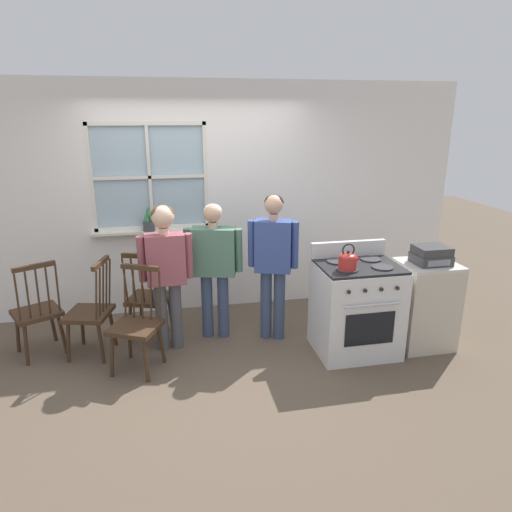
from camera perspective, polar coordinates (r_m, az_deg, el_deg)
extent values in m
plane|color=brown|center=(4.60, -5.17, -13.07)|extent=(16.00, 16.00, 0.00)
cube|color=white|center=(5.81, 9.40, 7.48)|extent=(3.08, 0.06, 2.70)
cube|color=white|center=(5.65, -12.37, -1.74)|extent=(1.31, 0.06, 1.03)
cube|color=white|center=(5.35, -13.78, 18.47)|extent=(1.31, 0.06, 0.46)
cube|color=silver|center=(5.43, -12.71, 2.99)|extent=(1.37, 0.10, 0.03)
cube|color=#9EB7C6|center=(5.41, -13.14, 9.61)|extent=(1.25, 0.01, 1.15)
cube|color=silver|center=(5.38, -13.15, 9.57)|extent=(0.04, 0.02, 1.21)
cube|color=silver|center=(5.38, -13.15, 9.57)|extent=(1.31, 0.02, 0.04)
cube|color=silver|center=(5.43, -19.94, 9.07)|extent=(0.04, 0.03, 1.21)
cube|color=silver|center=(5.40, -6.30, 9.94)|extent=(0.04, 0.03, 1.21)
cube|color=silver|center=(5.33, -13.59, 15.82)|extent=(1.31, 0.03, 0.04)
cube|color=silver|center=(5.48, -12.73, 3.49)|extent=(1.31, 0.03, 0.04)
cube|color=#3D2819|center=(4.83, -20.17, -6.77)|extent=(0.49, 0.50, 0.04)
cylinder|color=#3D2819|center=(5.12, -20.87, -8.27)|extent=(0.06, 0.08, 0.42)
cylinder|color=#3D2819|center=(4.85, -22.41, -9.96)|extent=(0.08, 0.06, 0.42)
cylinder|color=#3D2819|center=(5.01, -17.47, -8.50)|extent=(0.08, 0.06, 0.42)
cylinder|color=#3D2819|center=(4.73, -18.82, -10.26)|extent=(0.06, 0.08, 0.42)
cylinder|color=#3D2819|center=(4.83, -17.83, -3.23)|extent=(0.07, 0.03, 0.51)
cylinder|color=#3D2819|center=(4.75, -18.19, -3.61)|extent=(0.07, 0.03, 0.51)
cylinder|color=#3D2819|center=(4.67, -18.56, -4.00)|extent=(0.07, 0.03, 0.51)
cylinder|color=#3D2819|center=(4.59, -18.95, -4.41)|extent=(0.07, 0.03, 0.51)
cylinder|color=#3D2819|center=(4.52, -19.34, -4.82)|extent=(0.07, 0.03, 0.51)
cube|color=#3D2819|center=(4.58, -18.89, -0.83)|extent=(0.13, 0.38, 0.04)
cube|color=#3D2819|center=(4.41, -14.83, -8.60)|extent=(0.55, 0.54, 0.04)
cylinder|color=#3D2819|center=(4.47, -17.55, -11.78)|extent=(0.09, 0.06, 0.42)
cylinder|color=#3D2819|center=(4.32, -13.59, -12.55)|extent=(0.06, 0.09, 0.42)
cylinder|color=#3D2819|center=(4.71, -15.52, -10.03)|extent=(0.06, 0.09, 0.42)
cylinder|color=#3D2819|center=(4.56, -11.73, -10.68)|extent=(0.09, 0.06, 0.42)
cylinder|color=#3D2819|center=(4.53, -16.07, -4.46)|extent=(0.05, 0.07, 0.51)
cylinder|color=#3D2819|center=(4.48, -15.06, -4.59)|extent=(0.05, 0.07, 0.51)
cylinder|color=#3D2819|center=(4.44, -14.04, -4.71)|extent=(0.05, 0.07, 0.51)
cylinder|color=#3D2819|center=(4.40, -13.00, -4.84)|extent=(0.05, 0.07, 0.51)
cylinder|color=#3D2819|center=(4.36, -11.95, -4.97)|extent=(0.05, 0.07, 0.51)
cube|color=#3D2819|center=(4.35, -14.30, -1.39)|extent=(0.36, 0.20, 0.04)
cube|color=#3D2819|center=(5.05, -25.72, -6.42)|extent=(0.56, 0.55, 0.04)
cylinder|color=#3D2819|center=(5.31, -24.06, -7.73)|extent=(0.06, 0.09, 0.42)
cylinder|color=#3D2819|center=(5.25, -27.63, -8.54)|extent=(0.09, 0.06, 0.42)
cylinder|color=#3D2819|center=(5.03, -23.02, -9.02)|extent=(0.09, 0.06, 0.42)
cylinder|color=#3D2819|center=(4.96, -26.79, -9.89)|extent=(0.06, 0.09, 0.42)
cylinder|color=#3D2819|center=(4.84, -23.55, -3.84)|extent=(0.05, 0.07, 0.51)
cylinder|color=#3D2819|center=(4.82, -24.57, -4.06)|extent=(0.05, 0.07, 0.51)
cylinder|color=#3D2819|center=(4.80, -25.59, -4.28)|extent=(0.05, 0.07, 0.51)
cylinder|color=#3D2819|center=(4.78, -26.63, -4.50)|extent=(0.05, 0.07, 0.51)
cylinder|color=#3D2819|center=(4.77, -27.67, -4.72)|extent=(0.05, 0.07, 0.51)
cube|color=#3D2819|center=(4.71, -26.02, -1.20)|extent=(0.35, 0.21, 0.04)
cube|color=#3D2819|center=(5.02, -13.17, -5.18)|extent=(0.53, 0.51, 0.04)
cylinder|color=#3D2819|center=(5.20, -10.62, -7.00)|extent=(0.08, 0.06, 0.42)
cylinder|color=#3D2819|center=(5.31, -14.14, -6.71)|extent=(0.06, 0.08, 0.42)
cylinder|color=#3D2819|center=(4.92, -11.75, -8.50)|extent=(0.06, 0.08, 0.42)
cylinder|color=#3D2819|center=(5.04, -15.45, -8.15)|extent=(0.08, 0.06, 0.42)
cylinder|color=#3D2819|center=(4.72, -12.04, -3.23)|extent=(0.04, 0.07, 0.51)
cylinder|color=#3D2819|center=(4.75, -13.06, -3.17)|extent=(0.04, 0.07, 0.51)
cylinder|color=#3D2819|center=(4.78, -14.08, -3.10)|extent=(0.04, 0.07, 0.51)
cylinder|color=#3D2819|center=(4.82, -15.07, -3.04)|extent=(0.04, 0.07, 0.51)
cylinder|color=#3D2819|center=(4.85, -16.06, -2.98)|extent=(0.04, 0.07, 0.51)
cube|color=#3D2819|center=(4.70, -14.32, 0.01)|extent=(0.37, 0.16, 0.04)
cylinder|color=#4C4C51|center=(4.76, -11.71, -7.42)|extent=(0.12, 0.12, 0.72)
cylinder|color=#4C4C51|center=(4.77, -9.95, -7.27)|extent=(0.12, 0.12, 0.72)
cube|color=#934C56|center=(4.55, -11.26, -0.35)|extent=(0.39, 0.23, 0.50)
cylinder|color=#934C56|center=(4.52, -14.12, -0.40)|extent=(0.08, 0.11, 0.47)
cylinder|color=#934C56|center=(4.54, -8.40, 0.03)|extent=(0.08, 0.11, 0.47)
cylinder|color=beige|center=(4.47, -11.47, 3.09)|extent=(0.10, 0.10, 0.06)
sphere|color=beige|center=(4.44, -11.57, 4.83)|extent=(0.22, 0.22, 0.22)
ellipsoid|color=brown|center=(4.45, -11.60, 5.12)|extent=(0.22, 0.22, 0.18)
cylinder|color=#384766|center=(4.96, -6.12, -6.14)|extent=(0.12, 0.12, 0.71)
cylinder|color=#384766|center=(4.93, -4.12, -6.20)|extent=(0.12, 0.12, 0.71)
cube|color=#4C7560|center=(4.74, -5.32, 0.58)|extent=(0.49, 0.31, 0.50)
cylinder|color=#4C7560|center=(4.75, -8.49, 0.78)|extent=(0.10, 0.12, 0.46)
cylinder|color=#4C7560|center=(4.68, -2.17, 0.70)|extent=(0.10, 0.12, 0.46)
cylinder|color=tan|center=(4.66, -5.41, 3.88)|extent=(0.10, 0.10, 0.06)
sphere|color=tan|center=(4.64, -5.46, 5.35)|extent=(0.18, 0.18, 0.18)
ellipsoid|color=silver|center=(4.65, -5.44, 5.59)|extent=(0.19, 0.19, 0.15)
cylinder|color=#384766|center=(4.89, 1.26, -6.04)|extent=(0.12, 0.12, 0.77)
cylinder|color=#384766|center=(4.88, 2.92, -6.12)|extent=(0.12, 0.12, 0.77)
cube|color=#384C8E|center=(4.66, 2.17, 1.28)|extent=(0.42, 0.32, 0.54)
cylinder|color=#384C8E|center=(4.66, -0.56, 1.57)|extent=(0.11, 0.13, 0.50)
cylinder|color=#384C8E|center=(4.63, 4.89, 1.37)|extent=(0.11, 0.13, 0.50)
cylinder|color=tan|center=(4.59, 2.22, 4.90)|extent=(0.10, 0.10, 0.07)
sphere|color=tan|center=(4.56, 2.23, 6.47)|extent=(0.19, 0.19, 0.19)
ellipsoid|color=black|center=(4.58, 2.25, 6.71)|extent=(0.19, 0.19, 0.16)
cube|color=silver|center=(4.70, 12.40, -6.59)|extent=(0.79, 0.64, 0.90)
cube|color=black|center=(4.53, 12.78, -1.25)|extent=(0.78, 0.61, 0.02)
cylinder|color=#2D2D30|center=(4.35, 11.33, -1.71)|extent=(0.20, 0.20, 0.02)
cylinder|color=#2D2D30|center=(4.49, 15.53, -1.38)|extent=(0.20, 0.20, 0.02)
cylinder|color=#2D2D30|center=(4.57, 10.11, -0.69)|extent=(0.20, 0.20, 0.02)
cylinder|color=#2D2D30|center=(4.71, 14.15, -0.41)|extent=(0.20, 0.20, 0.02)
cube|color=silver|center=(4.76, 11.45, 0.89)|extent=(0.79, 0.06, 0.16)
cube|color=black|center=(4.46, 14.03, -8.85)|extent=(0.49, 0.01, 0.32)
cylinder|color=silver|center=(4.34, 14.39, -5.98)|extent=(0.55, 0.02, 0.02)
cylinder|color=#232326|center=(4.20, 11.53, -4.43)|extent=(0.04, 0.02, 0.04)
cylinder|color=#232326|center=(4.26, 13.50, -4.24)|extent=(0.04, 0.02, 0.04)
cylinder|color=#232326|center=(4.33, 15.41, -4.05)|extent=(0.04, 0.02, 0.04)
cylinder|color=#232326|center=(4.40, 17.26, -3.86)|extent=(0.04, 0.02, 0.04)
cylinder|color=red|center=(4.33, 11.38, -0.84)|extent=(0.17, 0.17, 0.12)
ellipsoid|color=red|center=(4.31, 11.43, -0.09)|extent=(0.16, 0.16, 0.07)
sphere|color=black|center=(4.30, 11.46, 0.49)|extent=(0.03, 0.03, 0.03)
cylinder|color=red|center=(4.35, 12.38, -0.55)|extent=(0.08, 0.03, 0.07)
torus|color=black|center=(4.29, 11.48, 0.74)|extent=(0.12, 0.01, 0.12)
cylinder|color=#42474C|center=(5.41, -13.25, 3.69)|extent=(0.13, 0.13, 0.12)
cylinder|color=#33261C|center=(5.40, -13.29, 4.22)|extent=(0.12, 0.12, 0.01)
cone|color=#388447|center=(5.38, -13.16, 5.31)|extent=(0.06, 0.05, 0.19)
cone|color=#388447|center=(5.40, -13.29, 4.77)|extent=(0.04, 0.05, 0.09)
cone|color=#388447|center=(5.39, -13.52, 5.19)|extent=(0.08, 0.07, 0.17)
cone|color=#388447|center=(5.37, -13.55, 5.06)|extent=(0.06, 0.04, 0.16)
cone|color=#388447|center=(5.36, -13.35, 4.71)|extent=(0.04, 0.05, 0.09)
cone|color=#388447|center=(5.36, -13.20, 5.30)|extent=(0.08, 0.07, 0.20)
cube|color=beige|center=(5.03, 20.27, -5.86)|extent=(0.55, 0.50, 0.87)
cube|color=beige|center=(4.88, 20.81, -0.98)|extent=(0.55, 0.50, 0.03)
cube|color=#38383A|center=(4.84, 21.02, -0.33)|extent=(0.34, 0.28, 0.10)
cube|color=#38383A|center=(4.82, 21.13, 0.69)|extent=(0.32, 0.27, 0.08)
cube|color=gray|center=(4.73, 21.92, -0.84)|extent=(0.24, 0.01, 0.06)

